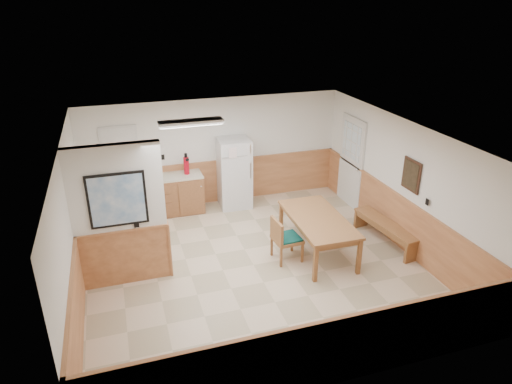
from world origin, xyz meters
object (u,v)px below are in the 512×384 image
object	(u,v)px
dining_table	(318,222)
soap_bottle	(114,177)
dining_chair	(283,237)
fire_extinguisher	(186,165)
dining_bench	(386,227)
refrigerator	(234,173)

from	to	relation	value
dining_table	soap_bottle	bearing A→B (deg)	145.13
dining_table	soap_bottle	world-z (taller)	soap_bottle
soap_bottle	dining_chair	bearing A→B (deg)	-43.12
dining_chair	fire_extinguisher	world-z (taller)	fire_extinguisher
dining_table	fire_extinguisher	bearing A→B (deg)	128.98
dining_bench	soap_bottle	xyz separation A→B (m)	(-5.06, 2.72, 0.67)
dining_bench	soap_bottle	world-z (taller)	soap_bottle
refrigerator	dining_bench	xyz separation A→B (m)	(2.41, -2.65, -0.47)
refrigerator	dining_chair	size ratio (longest dim) A/B	1.92
dining_table	dining_chair	size ratio (longest dim) A/B	2.28
dining_table	fire_extinguisher	size ratio (longest dim) A/B	3.99
dining_chair	dining_table	bearing A→B (deg)	0.18
dining_table	dining_bench	xyz separation A→B (m)	(1.46, -0.08, -0.32)
dining_bench	dining_table	bearing A→B (deg)	169.33
dining_table	soap_bottle	xyz separation A→B (m)	(-3.60, 2.63, 0.36)
dining_table	dining_chair	distance (m)	0.75
dining_bench	soap_bottle	distance (m)	5.79
dining_chair	fire_extinguisher	bearing A→B (deg)	111.83
dining_bench	fire_extinguisher	world-z (taller)	fire_extinguisher
fire_extinguisher	soap_bottle	bearing A→B (deg)	-159.08
dining_bench	soap_bottle	size ratio (longest dim) A/B	7.04
refrigerator	soap_bottle	size ratio (longest dim) A/B	6.81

